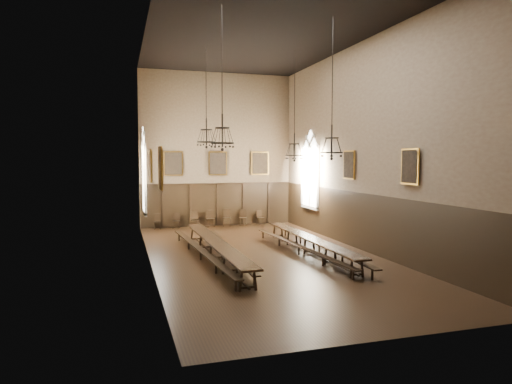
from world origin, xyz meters
name	(u,v)px	position (x,y,z in m)	size (l,w,h in m)	color
floor	(263,256)	(0.00, 0.00, -0.01)	(9.00, 18.00, 0.02)	black
ceiling	(264,31)	(0.00, 0.00, 9.01)	(9.00, 18.00, 0.02)	black
wall_back	(217,150)	(0.00, 9.01, 4.50)	(9.00, 0.02, 9.00)	#786449
wall_front	(392,134)	(0.00, -9.01, 4.50)	(9.00, 0.02, 9.00)	#786449
wall_left	(148,145)	(-4.51, 0.00, 4.50)	(0.02, 18.00, 9.00)	#786449
wall_right	(363,147)	(4.51, 0.00, 4.50)	(0.02, 18.00, 9.00)	#786449
wainscot_panelling	(263,226)	(0.00, 0.00, 1.25)	(9.00, 18.00, 2.50)	black
table_left	(216,251)	(-2.00, -0.19, 0.38)	(0.83, 9.72, 0.76)	black
table_right	(309,245)	(2.01, -0.04, 0.35)	(0.72, 9.04, 0.70)	black
bench_left_outer	(201,253)	(-2.57, 0.03, 0.28)	(0.91, 9.79, 0.44)	black
bench_left_inner	(228,251)	(-1.42, 0.23, 0.27)	(0.68, 9.38, 0.42)	black
bench_right_inner	(299,249)	(1.48, -0.19, 0.26)	(0.80, 9.02, 0.41)	black
bench_right_outer	(319,246)	(2.46, -0.05, 0.28)	(0.58, 9.70, 0.44)	black
chair_0	(157,225)	(-3.58, 8.54, 0.26)	(0.42, 0.42, 0.86)	black
chair_1	(176,224)	(-2.52, 8.56, 0.26)	(0.47, 0.47, 0.86)	black
chair_2	(195,223)	(-1.45, 8.48, 0.28)	(0.46, 0.46, 0.92)	black
chair_3	(211,222)	(-0.51, 8.61, 0.29)	(0.43, 0.43, 0.96)	black
chair_4	(227,221)	(0.44, 8.53, 0.31)	(0.55, 0.55, 1.02)	black
chair_5	(243,221)	(1.44, 8.57, 0.28)	(0.51, 0.51, 0.94)	black
chair_6	(260,220)	(2.54, 8.61, 0.26)	(0.48, 0.48, 0.86)	black
chandelier_back_left	(206,136)	(-1.76, 2.99, 5.02)	(0.86, 0.86, 4.42)	black
chandelier_back_right	(294,148)	(2.33, 2.54, 4.46)	(0.84, 0.84, 5.03)	black
chandelier_front_left	(222,133)	(-2.25, -2.57, 4.84)	(0.78, 0.78, 4.64)	black
chandelier_front_right	(332,143)	(1.77, -2.52, 4.55)	(0.81, 0.81, 4.95)	black
portrait_back_0	(173,163)	(-2.60, 8.88, 3.70)	(1.10, 0.12, 1.40)	#A57527
portrait_back_1	(218,163)	(0.00, 8.88, 3.70)	(1.10, 0.12, 1.40)	#A57527
portrait_back_2	(260,163)	(2.60, 8.88, 3.70)	(1.10, 0.12, 1.40)	#A57527
portrait_left_0	(151,166)	(-4.38, 1.00, 3.70)	(0.12, 1.00, 1.30)	#A57527
portrait_left_1	(160,168)	(-4.38, -3.50, 3.70)	(0.12, 1.00, 1.30)	#A57527
portrait_right_0	(349,165)	(4.38, 1.00, 3.70)	(0.12, 1.00, 1.30)	#A57527
portrait_right_1	(410,167)	(4.38, -3.50, 3.70)	(0.12, 1.00, 1.30)	#A57527
window_right	(310,169)	(4.43, 5.50, 3.40)	(0.20, 2.20, 4.60)	white
window_left	(144,170)	(-4.43, 5.50, 3.40)	(0.20, 2.20, 4.60)	white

